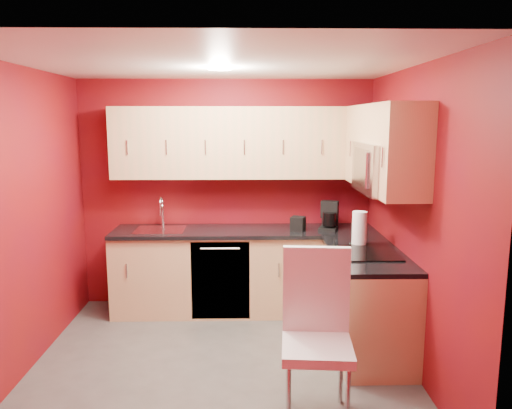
{
  "coord_description": "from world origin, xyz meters",
  "views": [
    {
      "loc": [
        0.22,
        -4.01,
        2.06
      ],
      "look_at": [
        0.31,
        0.55,
        1.29
      ],
      "focal_mm": 35.0,
      "sensor_mm": 36.0,
      "label": 1
    }
  ],
  "objects_px": {
    "sink": "(160,226)",
    "dining_chair": "(317,338)",
    "napkin_holder": "(298,224)",
    "microwave": "(384,168)",
    "paper_towel": "(359,228)",
    "coffee_maker": "(329,216)"
  },
  "relations": [
    {
      "from": "sink",
      "to": "dining_chair",
      "type": "distance_m",
      "value": 2.48
    },
    {
      "from": "napkin_holder",
      "to": "dining_chair",
      "type": "distance_m",
      "value": 1.98
    },
    {
      "from": "microwave",
      "to": "napkin_holder",
      "type": "distance_m",
      "value": 1.31
    },
    {
      "from": "napkin_holder",
      "to": "microwave",
      "type": "bearing_deg",
      "value": -55.53
    },
    {
      "from": "napkin_holder",
      "to": "dining_chair",
      "type": "height_order",
      "value": "dining_chair"
    },
    {
      "from": "napkin_holder",
      "to": "paper_towel",
      "type": "bearing_deg",
      "value": -50.81
    },
    {
      "from": "sink",
      "to": "coffee_maker",
      "type": "xyz_separation_m",
      "value": [
        1.79,
        -0.04,
        0.12
      ]
    },
    {
      "from": "sink",
      "to": "paper_towel",
      "type": "bearing_deg",
      "value": -19.7
    },
    {
      "from": "coffee_maker",
      "to": "microwave",
      "type": "bearing_deg",
      "value": -53.18
    },
    {
      "from": "microwave",
      "to": "dining_chair",
      "type": "relative_size",
      "value": 0.64
    },
    {
      "from": "sink",
      "to": "napkin_holder",
      "type": "relative_size",
      "value": 3.49
    },
    {
      "from": "paper_towel",
      "to": "napkin_holder",
      "type": "bearing_deg",
      "value": 129.19
    },
    {
      "from": "paper_towel",
      "to": "dining_chair",
      "type": "height_order",
      "value": "paper_towel"
    },
    {
      "from": "microwave",
      "to": "coffee_maker",
      "type": "xyz_separation_m",
      "value": [
        -0.3,
        0.96,
        -0.6
      ]
    },
    {
      "from": "paper_towel",
      "to": "dining_chair",
      "type": "relative_size",
      "value": 0.27
    },
    {
      "from": "microwave",
      "to": "dining_chair",
      "type": "height_order",
      "value": "microwave"
    },
    {
      "from": "napkin_holder",
      "to": "paper_towel",
      "type": "distance_m",
      "value": 0.81
    },
    {
      "from": "coffee_maker",
      "to": "paper_towel",
      "type": "xyz_separation_m",
      "value": [
        0.18,
        -0.66,
        0.01
      ]
    },
    {
      "from": "microwave",
      "to": "paper_towel",
      "type": "xyz_separation_m",
      "value": [
        -0.12,
        0.3,
        -0.59
      ]
    },
    {
      "from": "napkin_holder",
      "to": "paper_towel",
      "type": "height_order",
      "value": "paper_towel"
    },
    {
      "from": "dining_chair",
      "to": "napkin_holder",
      "type": "bearing_deg",
      "value": 92.86
    },
    {
      "from": "dining_chair",
      "to": "sink",
      "type": "bearing_deg",
      "value": 129.44
    }
  ]
}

